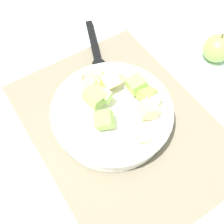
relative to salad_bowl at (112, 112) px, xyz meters
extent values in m
plane|color=silver|center=(0.02, 0.01, -0.04)|extent=(2.40, 2.40, 0.00)
cube|color=#756B56|center=(0.02, 0.01, -0.04)|extent=(0.49, 0.36, 0.01)
cylinder|color=white|center=(0.00, 0.00, -0.01)|extent=(0.24, 0.24, 0.05)
torus|color=white|center=(0.00, 0.00, 0.01)|extent=(0.26, 0.26, 0.02)
cube|color=#9EC656|center=(-0.02, -0.02, 0.05)|extent=(0.05, 0.05, 0.04)
sphere|color=brown|center=(-0.10, -0.01, 0.02)|extent=(0.03, 0.03, 0.02)
cube|color=beige|center=(-0.05, 0.05, 0.04)|extent=(0.03, 0.04, 0.04)
cube|color=beige|center=(0.09, 0.01, 0.02)|extent=(0.04, 0.04, 0.03)
cube|color=beige|center=(0.04, 0.07, 0.03)|extent=(0.04, 0.04, 0.04)
cube|color=#E5D684|center=(-0.05, 0.02, 0.04)|extent=(0.04, 0.04, 0.04)
cube|color=beige|center=(0.09, -0.01, 0.02)|extent=(0.02, 0.02, 0.02)
cube|color=#9EC656|center=(-0.01, 0.07, 0.04)|extent=(0.04, 0.04, 0.03)
cube|color=#A3CC6B|center=(-0.02, -0.01, 0.05)|extent=(0.03, 0.03, 0.03)
cube|color=#E5D684|center=(-0.08, 0.00, 0.03)|extent=(0.06, 0.06, 0.05)
cube|color=#A3CC6B|center=(-0.05, -0.02, 0.04)|extent=(0.03, 0.04, 0.05)
cube|color=#8CB74C|center=(0.03, -0.04, 0.04)|extent=(0.05, 0.05, 0.04)
cube|color=#8CB74C|center=(0.02, 0.07, 0.03)|extent=(0.04, 0.04, 0.03)
cube|color=#E5D684|center=(0.05, 0.05, 0.03)|extent=(0.04, 0.05, 0.04)
ellipsoid|color=black|center=(-0.14, 0.06, -0.03)|extent=(0.07, 0.05, 0.01)
cube|color=black|center=(-0.23, 0.09, -0.03)|extent=(0.15, 0.07, 0.01)
sphere|color=#8CB74C|center=(-0.02, 0.32, 0.00)|extent=(0.07, 0.07, 0.07)
cylinder|color=brown|center=(-0.02, 0.32, 0.04)|extent=(0.00, 0.00, 0.01)
camera|label=1|loc=(0.28, -0.18, 0.51)|focal=46.61mm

